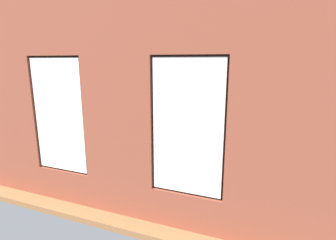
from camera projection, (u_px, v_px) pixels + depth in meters
The scene contains 16 objects.
ground_plane at pixel (177, 158), 6.72m from camera, with size 7.22×6.15×0.10m, color #99663D.
brick_wall_with_windows at pixel (118, 109), 3.88m from camera, with size 6.62×0.30×3.39m.
white_wall_right at pixel (65, 86), 7.31m from camera, with size 0.10×5.15×3.39m, color white.
couch_by_window at pixel (148, 178), 4.72m from camera, with size 1.80×0.87×0.80m.
couch_left at pixel (291, 162), 5.47m from camera, with size 0.95×1.78×0.80m.
coffee_table at pixel (163, 144), 6.58m from camera, with size 1.34×0.87×0.41m.
cup_ceramic at pixel (146, 140), 6.58m from camera, with size 0.08×0.08×0.09m, color #33567F.
candle_jar at pixel (163, 140), 6.56m from camera, with size 0.08×0.08×0.11m, color #B7333D.
remote_black at pixel (179, 141), 6.57m from camera, with size 0.05×0.17×0.02m, color black.
media_console at pixel (75, 139), 7.42m from camera, with size 0.98×0.42×0.47m, color black.
tv_flatscreen at pixel (73, 118), 7.29m from camera, with size 1.00×0.20×0.71m.
papasan_chair at pixel (167, 121), 8.72m from camera, with size 1.06×1.06×0.68m.
potted_plant_between_couches at pixel (224, 172), 4.21m from camera, with size 0.70×0.70×0.97m.
potted_plant_near_tv at pixel (65, 128), 6.24m from camera, with size 0.87×0.87×1.22m.
potted_plant_foreground_right at pixel (126, 114), 9.37m from camera, with size 1.12×1.04×1.34m.
potted_plant_by_left_couch at pixel (271, 139), 6.80m from camera, with size 0.45×0.45×0.60m.
Camera 1 is at (-2.10, 5.97, 2.41)m, focal length 28.00 mm.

